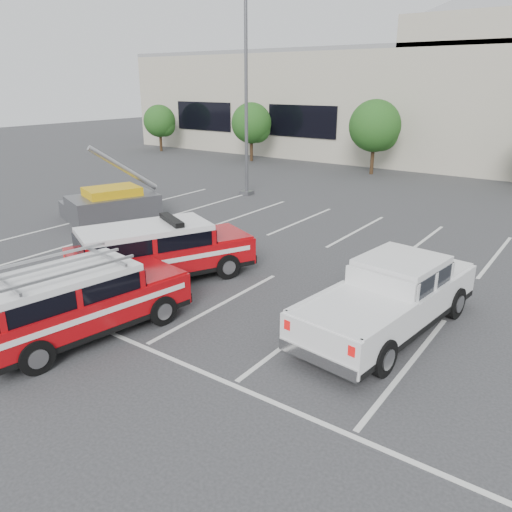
% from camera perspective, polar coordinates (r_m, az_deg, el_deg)
% --- Properties ---
extents(ground, '(120.00, 120.00, 0.00)m').
position_cam_1_polar(ground, '(14.08, -4.17, -5.62)').
color(ground, '#2E2E31').
rests_on(ground, ground).
extents(stall_markings, '(23.00, 15.00, 0.01)m').
position_cam_1_polar(stall_markings, '(17.49, 5.28, -0.52)').
color(stall_markings, silver).
rests_on(stall_markings, ground).
extents(convention_building, '(60.00, 16.99, 13.20)m').
position_cam_1_polar(convention_building, '(42.39, 25.77, 15.93)').
color(convention_building, '#B5AF99').
rests_on(convention_building, ground).
extents(tree_far_left, '(2.77, 2.77, 3.99)m').
position_cam_1_polar(tree_far_left, '(46.06, -10.84, 14.79)').
color(tree_far_left, '#3F2B19').
rests_on(tree_far_left, ground).
extents(tree_left, '(3.07, 3.07, 4.42)m').
position_cam_1_polar(tree_left, '(39.45, -0.39, 14.79)').
color(tree_left, '#3F2B19').
rests_on(tree_left, ground).
extents(tree_mid_left, '(3.37, 3.37, 4.85)m').
position_cam_1_polar(tree_mid_left, '(34.52, 13.58, 14.06)').
color(tree_mid_left, '#3F2B19').
rests_on(tree_mid_left, ground).
extents(light_pole_left, '(0.90, 0.60, 10.24)m').
position_cam_1_polar(light_pole_left, '(27.15, -1.13, 17.80)').
color(light_pole_left, '#59595E').
rests_on(light_pole_left, ground).
extents(fire_chief_suv, '(4.21, 5.89, 1.96)m').
position_cam_1_polar(fire_chief_suv, '(15.83, -11.00, 0.07)').
color(fire_chief_suv, '#9F070C').
rests_on(fire_chief_suv, ground).
extents(white_pickup, '(2.74, 6.08, 1.80)m').
position_cam_1_polar(white_pickup, '(12.86, 14.97, -5.28)').
color(white_pickup, silver).
rests_on(white_pickup, ground).
extents(ladder_suv, '(2.76, 5.29, 1.98)m').
position_cam_1_polar(ladder_suv, '(12.89, -19.51, -5.34)').
color(ladder_suv, '#9F070C').
rests_on(ladder_suv, ground).
extents(utility_rig, '(4.39, 4.28, 3.38)m').
position_cam_1_polar(utility_rig, '(23.35, -16.28, 5.58)').
color(utility_rig, '#59595E').
rests_on(utility_rig, ground).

